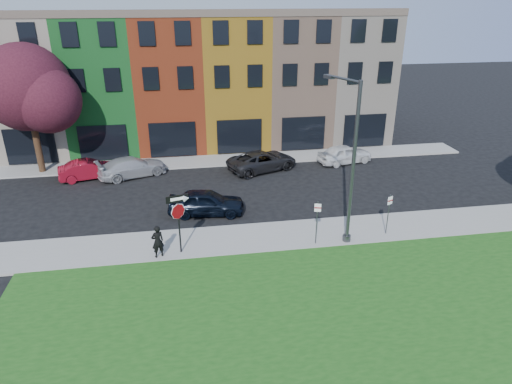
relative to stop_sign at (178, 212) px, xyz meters
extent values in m
plane|color=black|center=(4.65, -2.14, -2.24)|extent=(120.00, 120.00, 0.00)
cube|color=gray|center=(6.65, 0.86, -2.18)|extent=(40.00, 3.00, 0.12)
cube|color=gray|center=(1.65, 12.86, -2.18)|extent=(40.00, 2.40, 0.12)
cube|color=beige|center=(-10.35, 19.06, 2.76)|extent=(5.00, 10.00, 10.00)
cube|color=#238331|center=(-5.35, 19.06, 2.76)|extent=(5.00, 10.00, 10.00)
cube|color=#B23E1D|center=(-0.35, 19.06, 2.76)|extent=(5.00, 10.00, 10.00)
cube|color=gold|center=(4.65, 19.06, 2.76)|extent=(5.00, 10.00, 10.00)
cube|color=#9D7A65|center=(9.65, 19.06, 2.76)|extent=(5.00, 10.00, 10.00)
cube|color=#BAAC9E|center=(14.65, 19.06, 2.76)|extent=(5.00, 10.00, 10.00)
cube|color=black|center=(2.15, 14.00, -0.74)|extent=(30.00, 0.12, 2.60)
cylinder|color=black|center=(0.00, 0.02, -0.67)|extent=(0.08, 0.08, 2.90)
cylinder|color=white|center=(0.00, 0.00, 0.05)|extent=(0.76, 0.23, 0.78)
cylinder|color=maroon|center=(0.00, -0.03, 0.05)|extent=(0.72, 0.21, 0.74)
cube|color=black|center=(0.00, 0.00, 0.69)|extent=(1.03, 0.31, 0.34)
cube|color=white|center=(0.00, -0.03, 0.69)|extent=(0.64, 0.19, 0.14)
imported|color=black|center=(-1.03, -0.24, -1.32)|extent=(0.85, 0.79, 1.61)
imported|color=black|center=(1.48, 4.17, -1.52)|extent=(2.75, 4.66, 1.44)
imported|color=maroon|center=(-5.95, 10.83, -1.60)|extent=(3.20, 4.56, 1.29)
imported|color=#A3A4A8|center=(-3.13, 10.80, -1.57)|extent=(5.13, 5.94, 1.34)
imported|color=black|center=(5.82, 10.56, -1.55)|extent=(5.60, 6.49, 1.38)
imported|color=white|center=(12.04, 11.02, -1.56)|extent=(3.33, 4.71, 1.37)
cylinder|color=#434548|center=(8.21, -0.24, 1.85)|extent=(0.18, 0.18, 7.95)
cylinder|color=#434548|center=(8.21, -0.24, -1.97)|extent=(0.40, 0.40, 0.30)
cylinder|color=#434548|center=(7.82, 0.68, 5.73)|extent=(0.88, 1.89, 0.12)
cube|color=#434548|center=(7.40, 1.70, 5.68)|extent=(0.44, 0.60, 0.16)
cylinder|color=#434548|center=(6.60, -0.24, -0.98)|extent=(0.05, 0.05, 2.29)
cube|color=white|center=(6.60, -0.27, -0.15)|extent=(0.31, 0.10, 0.42)
cube|color=maroon|center=(6.60, -0.29, -0.15)|extent=(0.31, 0.09, 0.06)
cylinder|color=#434548|center=(10.47, 0.16, -1.03)|extent=(0.05, 0.05, 2.18)
cube|color=white|center=(10.47, 0.13, -0.25)|extent=(0.30, 0.15, 0.42)
cube|color=maroon|center=(10.47, 0.11, -0.25)|extent=(0.30, 0.14, 0.06)
cylinder|color=black|center=(-9.40, 12.47, -0.21)|extent=(0.44, 0.44, 3.83)
sphere|color=black|center=(-9.40, 12.47, 3.68)|extent=(5.63, 5.63, 5.63)
sphere|color=black|center=(-7.99, 11.63, 2.98)|extent=(4.23, 4.23, 4.23)
sphere|color=black|center=(-10.66, 13.46, 3.12)|extent=(3.94, 3.94, 3.94)
sphere|color=black|center=(-9.12, 13.03, 4.67)|extent=(3.38, 3.38, 3.38)
camera|label=1|loc=(0.50, -19.22, 9.30)|focal=32.00mm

